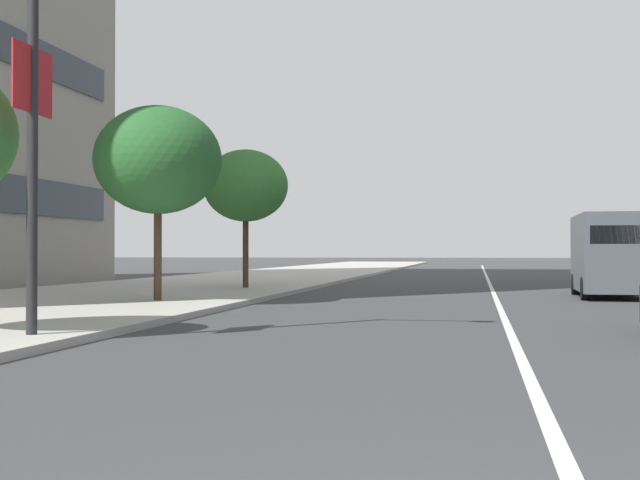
{
  "coord_description": "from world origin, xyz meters",
  "views": [
    {
      "loc": [
        -3.13,
        0.62,
        1.51
      ],
      "look_at": [
        14.69,
        3.9,
        1.76
      ],
      "focal_mm": 47.69,
      "sensor_mm": 36.0,
      "label": 1
    }
  ],
  "objects": [
    {
      "name": "sidewalk_right_plaza",
      "position": [
        30.0,
        12.16,
        0.07
      ],
      "size": [
        160.0,
        10.45,
        0.15
      ],
      "primitive_type": "cube",
      "color": "#B2ADA3",
      "rests_on": "ground"
    },
    {
      "name": "lane_centre_stripe",
      "position": [
        35.0,
        0.0,
        0.0
      ],
      "size": [
        110.0,
        0.16,
        0.01
      ],
      "primitive_type": "cube",
      "color": "silver",
      "rests_on": "ground"
    },
    {
      "name": "delivery_van_ahead",
      "position": [
        25.89,
        -3.68,
        1.45
      ],
      "size": [
        5.12,
        2.23,
        2.71
      ],
      "rotation": [
        0.0,
        0.0,
        -0.03
      ],
      "color": "#4C5156",
      "rests_on": "ground"
    },
    {
      "name": "street_lamp_with_banners",
      "position": [
        9.72,
        7.4,
        4.93
      ],
      "size": [
        1.26,
        2.7,
        7.96
      ],
      "color": "#232326",
      "rests_on": "sidewalk_right_plaza"
    },
    {
      "name": "street_tree_mid_sidewalk",
      "position": [
        19.36,
        9.38,
        4.07
      ],
      "size": [
        3.57,
        3.57,
        5.44
      ],
      "color": "#473323",
      "rests_on": "sidewalk_right_plaza"
    },
    {
      "name": "street_tree_near_plaza_corner",
      "position": [
        27.92,
        9.2,
        4.0
      ],
      "size": [
        3.21,
        3.21,
        5.22
      ],
      "color": "#473323",
      "rests_on": "sidewalk_right_plaza"
    }
  ]
}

